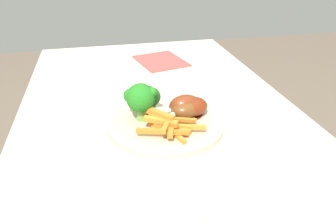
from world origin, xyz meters
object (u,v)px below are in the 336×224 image
(broccoli_floret_back, at_px, (145,99))
(chicken_drumstick_far, at_px, (185,108))
(carrot_fries_pile, at_px, (167,124))
(chicken_drumstick_near, at_px, (189,107))
(dining_table, at_px, (167,167))
(broccoli_floret_front, at_px, (141,97))
(chicken_drumstick_extra, at_px, (183,106))
(broccoli_floret_middle, at_px, (151,97))
(fork, at_px, (85,97))
(dinner_plate, at_px, (168,123))

(broccoli_floret_back, relative_size, chicken_drumstick_far, 0.50)
(carrot_fries_pile, distance_m, chicken_drumstick_near, 0.08)
(carrot_fries_pile, xyz_separation_m, chicken_drumstick_far, (0.05, -0.05, 0.00))
(dining_table, height_order, broccoli_floret_front, broccoli_floret_front)
(broccoli_floret_back, height_order, carrot_fries_pile, broccoli_floret_back)
(chicken_drumstick_extra, bearing_deg, broccoli_floret_middle, 68.72)
(dining_table, bearing_deg, fork, 42.22)
(dining_table, xyz_separation_m, broccoli_floret_front, (0.03, 0.05, 0.17))
(broccoli_floret_front, height_order, fork, broccoli_floret_front)
(dinner_plate, bearing_deg, broccoli_floret_middle, 37.40)
(chicken_drumstick_near, distance_m, chicken_drumstick_extra, 0.01)
(dinner_plate, relative_size, broccoli_floret_middle, 3.98)
(broccoli_floret_back, bearing_deg, dinner_plate, -130.22)
(dining_table, bearing_deg, chicken_drumstick_near, -68.74)
(carrot_fries_pile, bearing_deg, broccoli_floret_middle, 12.58)
(broccoli_floret_front, distance_m, chicken_drumstick_near, 0.11)
(dining_table, distance_m, chicken_drumstick_near, 0.15)
(dinner_plate, xyz_separation_m, carrot_fries_pile, (-0.04, 0.01, 0.02))
(dining_table, relative_size, broccoli_floret_front, 15.31)
(chicken_drumstick_extra, bearing_deg, dining_table, 118.90)
(chicken_drumstick_near, relative_size, chicken_drumstick_far, 1.06)
(dining_table, bearing_deg, chicken_drumstick_extra, -61.10)
(broccoli_floret_front, xyz_separation_m, chicken_drumstick_extra, (-0.01, -0.09, -0.03))
(chicken_drumstick_near, bearing_deg, chicken_drumstick_extra, 84.89)
(dining_table, height_order, fork, fork)
(dinner_plate, height_order, chicken_drumstick_far, chicken_drumstick_far)
(chicken_drumstick_near, bearing_deg, carrot_fries_pile, 130.79)
(carrot_fries_pile, xyz_separation_m, chicken_drumstick_near, (0.05, -0.06, 0.00))
(broccoli_floret_back, height_order, fork, broccoli_floret_back)
(chicken_drumstick_far, bearing_deg, carrot_fries_pile, 134.70)
(chicken_drumstick_far, bearing_deg, chicken_drumstick_near, -73.20)
(dining_table, xyz_separation_m, broccoli_floret_middle, (0.05, 0.02, 0.16))
(broccoli_floret_back, height_order, chicken_drumstick_near, broccoli_floret_back)
(broccoli_floret_front, bearing_deg, fork, 37.59)
(carrot_fries_pile, relative_size, chicken_drumstick_extra, 1.17)
(broccoli_floret_front, distance_m, fork, 0.21)
(carrot_fries_pile, relative_size, chicken_drumstick_near, 1.11)
(broccoli_floret_middle, distance_m, fork, 0.21)
(chicken_drumstick_far, relative_size, fork, 0.63)
(dinner_plate, xyz_separation_m, chicken_drumstick_far, (0.01, -0.04, 0.03))
(carrot_fries_pile, height_order, chicken_drumstick_far, chicken_drumstick_far)
(broccoli_floret_front, bearing_deg, chicken_drumstick_near, -94.95)
(broccoli_floret_front, bearing_deg, dinner_plate, -110.41)
(broccoli_floret_back, bearing_deg, chicken_drumstick_extra, -107.22)
(dining_table, bearing_deg, broccoli_floret_middle, 26.44)
(dining_table, relative_size, chicken_drumstick_extra, 10.43)
(fork, bearing_deg, chicken_drumstick_near, -163.74)
(broccoli_floret_front, relative_size, broccoli_floret_middle, 1.31)
(dining_table, height_order, chicken_drumstick_far, chicken_drumstick_far)
(dining_table, xyz_separation_m, chicken_drumstick_extra, (0.02, -0.04, 0.14))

